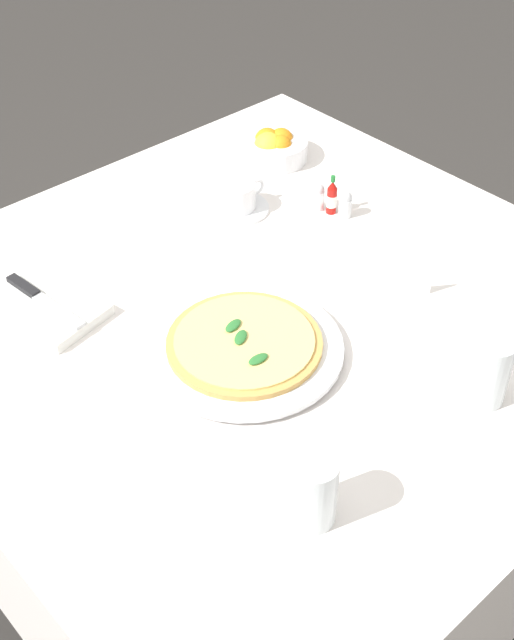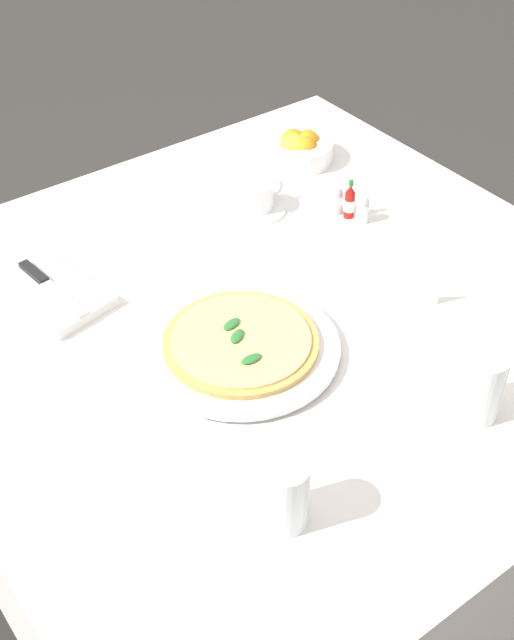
{
  "view_description": "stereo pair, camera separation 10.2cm",
  "coord_description": "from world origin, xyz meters",
  "views": [
    {
      "loc": [
        0.81,
        -0.76,
        1.65
      ],
      "look_at": [
        0.03,
        -0.06,
        0.75
      ],
      "focal_mm": 46.77,
      "sensor_mm": 36.0,
      "label": 1
    },
    {
      "loc": [
        0.88,
        -0.68,
        1.65
      ],
      "look_at": [
        0.03,
        -0.06,
        0.75
      ],
      "focal_mm": 46.77,
      "sensor_mm": 36.0,
      "label": 2
    }
  ],
  "objects": [
    {
      "name": "dining_table",
      "position": [
        0.0,
        0.0,
        0.61
      ],
      "size": [
        1.18,
        1.18,
        0.73
      ],
      "color": "white",
      "rests_on": "ground_plane"
    },
    {
      "name": "dinner_knife",
      "position": [
        -0.25,
        -0.29,
        0.76
      ],
      "size": [
        0.2,
        0.04,
        0.01
      ],
      "rotation": [
        0.0,
        0.0,
        0.11
      ],
      "color": "silver",
      "rests_on": "napkin_folded"
    },
    {
      "name": "pizza_plate",
      "position": [
        0.06,
        -0.11,
        0.74
      ],
      "size": [
        0.32,
        0.32,
        0.02
      ],
      "color": "white",
      "rests_on": "dining_table"
    },
    {
      "name": "ground_plane",
      "position": [
        0.0,
        0.0,
        0.0
      ],
      "size": [
        8.0,
        8.0,
        0.0
      ],
      "primitive_type": "plane",
      "color": "#33302D"
    },
    {
      "name": "salt_shaker",
      "position": [
        -0.11,
        0.3,
        0.76
      ],
      "size": [
        0.03,
        0.03,
        0.06
      ],
      "color": "white",
      "rests_on": "dining_table"
    },
    {
      "name": "water_glass_near_right",
      "position": [
        0.36,
        -0.26,
        0.78
      ],
      "size": [
        0.07,
        0.07,
        0.11
      ],
      "color": "white",
      "rests_on": "dining_table"
    },
    {
      "name": "pepper_shaker",
      "position": [
        -0.16,
        0.28,
        0.76
      ],
      "size": [
        0.03,
        0.03,
        0.06
      ],
      "color": "white",
      "rests_on": "dining_table"
    },
    {
      "name": "napkin_folded",
      "position": [
        -0.26,
        -0.29,
        0.74
      ],
      "size": [
        0.24,
        0.17,
        0.02
      ],
      "rotation": [
        0.0,
        0.0,
        0.19
      ],
      "color": "white",
      "rests_on": "dining_table"
    },
    {
      "name": "pizza",
      "position": [
        0.06,
        -0.11,
        0.76
      ],
      "size": [
        0.25,
        0.25,
        0.02
      ],
      "color": "tan",
      "rests_on": "pizza_plate"
    },
    {
      "name": "menu_card",
      "position": [
        0.14,
        0.2,
        0.76
      ],
      "size": [
        0.05,
        0.08,
        0.06
      ],
      "rotation": [
        0.0,
        0.0,
        4.12
      ],
      "color": "white",
      "rests_on": "dining_table"
    },
    {
      "name": "citrus_bowl",
      "position": [
        -0.37,
        0.35,
        0.76
      ],
      "size": [
        0.15,
        0.15,
        0.07
      ],
      "color": "white",
      "rests_on": "dining_table"
    },
    {
      "name": "hot_sauce_bottle",
      "position": [
        -0.13,
        0.29,
        0.77
      ],
      "size": [
        0.02,
        0.02,
        0.08
      ],
      "color": "#B7140F",
      "rests_on": "dining_table"
    },
    {
      "name": "water_glass_right_edge",
      "position": [
        0.38,
        0.09,
        0.78
      ],
      "size": [
        0.07,
        0.07,
        0.11
      ],
      "color": "white",
      "rests_on": "dining_table"
    },
    {
      "name": "coffee_cup_near_left",
      "position": [
        -0.27,
        0.16,
        0.76
      ],
      "size": [
        0.13,
        0.13,
        0.06
      ],
      "color": "white",
      "rests_on": "dining_table"
    }
  ]
}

